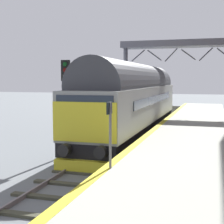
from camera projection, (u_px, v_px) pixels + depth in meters
ground_plane at (118, 149)px, 18.08m from camera, size 140.00×140.00×0.00m
track_main at (118, 148)px, 18.08m from camera, size 2.50×60.00×0.15m
station_platform at (187, 144)px, 17.00m from camera, size 4.00×44.00×1.01m
diesel_locomotive at (134, 99)px, 21.46m from camera, size 2.74×17.56×4.68m
signal_post_near at (66, 95)px, 16.38m from camera, size 0.44×0.22×4.59m
platform_number_sign at (110, 125)px, 10.26m from camera, size 0.10×0.44×2.00m
overhead_footbridge at (180, 50)px, 27.26m from camera, size 9.30×2.00×6.74m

